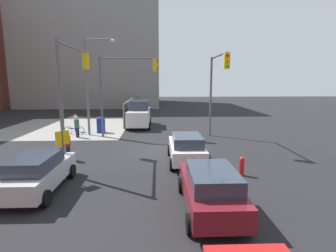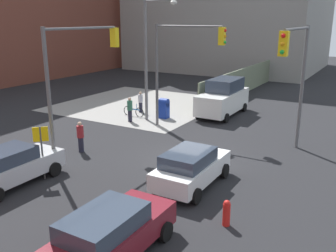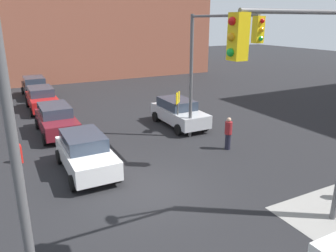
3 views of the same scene
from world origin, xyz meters
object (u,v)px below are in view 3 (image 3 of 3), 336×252
at_px(traffic_signal_nw_corner, 214,56).
at_px(sedan_red, 42,98).
at_px(traffic_signal_se_corner, 5,98).
at_px(hatchback_maroon, 56,119).
at_px(coupe_white, 85,153).
at_px(coupe_silver, 179,112).
at_px(fire_hydrant, 19,153).
at_px(traffic_signal_ne_corner, 314,85).
at_px(sedan_black, 35,87).
at_px(pedestrian_crossing, 228,133).

relative_size(traffic_signal_nw_corner, sedan_red, 1.47).
height_order(traffic_signal_se_corner, hatchback_maroon, traffic_signal_se_corner).
bearing_deg(coupe_white, coupe_silver, 119.40).
bearing_deg(fire_hydrant, coupe_white, 48.32).
distance_m(traffic_signal_se_corner, traffic_signal_ne_corner, 7.48).
distance_m(sedan_black, hatchback_maroon, 10.83).
xyz_separation_m(traffic_signal_nw_corner, coupe_silver, (-4.00, 0.43, -3.77)).
height_order(sedan_black, pedestrian_crossing, pedestrian_crossing).
bearing_deg(sedan_red, traffic_signal_ne_corner, 14.03).
relative_size(traffic_signal_nw_corner, hatchback_maroon, 1.46).
distance_m(traffic_signal_ne_corner, sedan_red, 19.75).
distance_m(hatchback_maroon, coupe_silver, 7.15).
bearing_deg(traffic_signal_se_corner, fire_hydrant, 177.73).
bearing_deg(traffic_signal_se_corner, sedan_red, 171.51).
bearing_deg(sedan_red, sedan_black, 178.94).
bearing_deg(pedestrian_crossing, coupe_white, -131.49).
bearing_deg(pedestrian_crossing, coupe_silver, 148.46).
bearing_deg(fire_hydrant, sedan_red, 166.59).
xyz_separation_m(fire_hydrant, coupe_silver, (-1.54, 9.13, 0.36)).
xyz_separation_m(traffic_signal_nw_corner, traffic_signal_se_corner, (5.12, -9.00, -0.00)).
bearing_deg(traffic_signal_se_corner, pedestrian_crossing, 115.23).
height_order(traffic_signal_nw_corner, sedan_black, traffic_signal_nw_corner).
height_order(hatchback_maroon, pedestrian_crossing, pedestrian_crossing).
xyz_separation_m(traffic_signal_nw_corner, fire_hydrant, (-2.45, -8.70, -4.13)).
distance_m(fire_hydrant, pedestrian_crossing, 9.87).
bearing_deg(sedan_red, hatchback_maroon, 0.10).
relative_size(traffic_signal_ne_corner, coupe_white, 1.55).
xyz_separation_m(traffic_signal_nw_corner, hatchback_maroon, (-5.89, -6.47, -3.77)).
distance_m(traffic_signal_ne_corner, coupe_silver, 11.87).
relative_size(fire_hydrant, pedestrian_crossing, 0.57).
distance_m(sedan_black, sedan_red, 4.95).
relative_size(fire_hydrant, sedan_red, 0.21).
bearing_deg(traffic_signal_nw_corner, sedan_black, -159.09).
relative_size(hatchback_maroon, pedestrian_crossing, 2.68).
height_order(traffic_signal_nw_corner, pedestrian_crossing, traffic_signal_nw_corner).
distance_m(traffic_signal_nw_corner, traffic_signal_se_corner, 10.35).
relative_size(traffic_signal_nw_corner, traffic_signal_ne_corner, 1.00).
bearing_deg(pedestrian_crossing, traffic_signal_nw_corner, -162.91).
bearing_deg(coupe_white, traffic_signal_ne_corner, 31.35).
xyz_separation_m(sedan_black, coupe_silver, (12.72, 6.82, 0.00)).
bearing_deg(traffic_signal_nw_corner, fire_hydrant, -105.75).
relative_size(traffic_signal_se_corner, sedan_red, 1.47).
bearing_deg(pedestrian_crossing, sedan_red, 175.31).
bearing_deg(fire_hydrant, traffic_signal_ne_corner, 36.08).
relative_size(fire_hydrant, hatchback_maroon, 0.21).
bearing_deg(traffic_signal_nw_corner, coupe_white, -92.29).
xyz_separation_m(traffic_signal_ne_corner, sedan_red, (-18.81, -4.70, -3.74)).
bearing_deg(coupe_silver, pedestrian_crossing, 3.40).
xyz_separation_m(traffic_signal_ne_corner, pedestrian_crossing, (-6.50, 2.48, -3.73)).
bearing_deg(traffic_signal_nw_corner, coupe_silver, 173.86).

